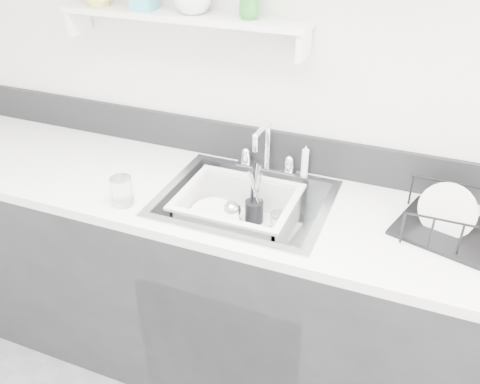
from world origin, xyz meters
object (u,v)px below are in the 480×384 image
at_px(dish_rack, 461,219).
at_px(counter_run, 244,290).
at_px(sink, 245,219).
at_px(wash_tub, 238,214).

bearing_deg(dish_rack, counter_run, -159.33).
distance_m(counter_run, sink, 0.37).
xyz_separation_m(wash_tub, dish_rack, (0.79, 0.05, 0.15)).
relative_size(counter_run, wash_tub, 7.16).
distance_m(counter_run, wash_tub, 0.38).
height_order(wash_tub, dish_rack, dish_rack).
relative_size(sink, wash_tub, 1.43).
relative_size(wash_tub, dish_rack, 1.14).
height_order(counter_run, dish_rack, dish_rack).
relative_size(counter_run, dish_rack, 8.19).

